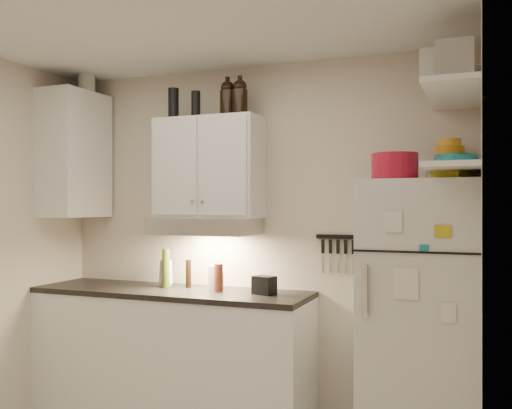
% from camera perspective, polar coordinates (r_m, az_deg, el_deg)
% --- Properties ---
extents(back_wall, '(3.20, 0.02, 2.60)m').
position_cam_1_polar(back_wall, '(4.33, -0.10, -3.32)').
color(back_wall, beige).
rests_on(back_wall, ground).
extents(right_wall, '(0.02, 3.00, 2.60)m').
position_cam_1_polar(right_wall, '(2.52, 21.86, -5.67)').
color(right_wall, beige).
rests_on(right_wall, ground).
extents(base_cabinet, '(2.10, 0.60, 0.88)m').
position_cam_1_polar(base_cabinet, '(4.42, -8.50, -14.54)').
color(base_cabinet, white).
rests_on(base_cabinet, floor).
extents(countertop, '(2.10, 0.62, 0.04)m').
position_cam_1_polar(countertop, '(4.33, -8.50, -8.64)').
color(countertop, black).
rests_on(countertop, base_cabinet).
extents(upper_cabinet, '(0.80, 0.33, 0.75)m').
position_cam_1_polar(upper_cabinet, '(4.29, -4.70, 3.66)').
color(upper_cabinet, white).
rests_on(upper_cabinet, back_wall).
extents(side_cabinet, '(0.33, 0.55, 1.00)m').
position_cam_1_polar(side_cabinet, '(4.81, -17.70, 4.76)').
color(side_cabinet, white).
rests_on(side_cabinet, left_wall).
extents(range_hood, '(0.76, 0.46, 0.12)m').
position_cam_1_polar(range_hood, '(4.23, -5.09, -2.18)').
color(range_hood, silver).
rests_on(range_hood, back_wall).
extents(fridge, '(0.70, 0.68, 1.70)m').
position_cam_1_polar(fridge, '(3.75, 16.17, -10.76)').
color(fridge, silver).
rests_on(fridge, floor).
extents(shelf_hi, '(0.30, 0.95, 0.03)m').
position_cam_1_polar(shelf_hi, '(3.59, 19.18, 10.42)').
color(shelf_hi, white).
rests_on(shelf_hi, right_wall).
extents(shelf_lo, '(0.30, 0.95, 0.03)m').
position_cam_1_polar(shelf_lo, '(3.54, 19.19, 3.41)').
color(shelf_lo, white).
rests_on(shelf_lo, right_wall).
extents(knife_strip, '(0.42, 0.02, 0.03)m').
position_cam_1_polar(knife_strip, '(4.10, 8.91, -3.22)').
color(knife_strip, black).
rests_on(knife_strip, back_wall).
extents(dutch_oven, '(0.33, 0.33, 0.17)m').
position_cam_1_polar(dutch_oven, '(3.62, 13.69, 3.69)').
color(dutch_oven, '#AB142B').
rests_on(dutch_oven, fridge).
extents(book_stack, '(0.24, 0.27, 0.07)m').
position_cam_1_polar(book_stack, '(3.54, 19.05, 3.02)').
color(book_stack, '#B39F16').
rests_on(book_stack, fridge).
extents(spice_jar, '(0.08, 0.08, 0.10)m').
position_cam_1_polar(spice_jar, '(3.63, 17.09, 3.16)').
color(spice_jar, silver).
rests_on(spice_jar, fridge).
extents(stock_pot, '(0.31, 0.31, 0.19)m').
position_cam_1_polar(stock_pot, '(3.91, 20.16, 11.19)').
color(stock_pot, silver).
rests_on(stock_pot, shelf_hi).
extents(tin_a, '(0.22, 0.20, 0.21)m').
position_cam_1_polar(tin_a, '(3.48, 18.00, 12.79)').
color(tin_a, '#AAAAAD').
rests_on(tin_a, shelf_hi).
extents(tin_b, '(0.20, 0.20, 0.19)m').
position_cam_1_polar(tin_b, '(3.28, 19.21, 13.44)').
color(tin_b, '#AAAAAD').
rests_on(tin_b, shelf_hi).
extents(bowl_teal, '(0.23, 0.23, 0.09)m').
position_cam_1_polar(bowl_teal, '(3.83, 19.07, 4.06)').
color(bowl_teal, '#187787').
rests_on(bowl_teal, shelf_lo).
extents(bowl_orange, '(0.18, 0.18, 0.05)m').
position_cam_1_polar(bowl_orange, '(3.84, 18.79, 5.13)').
color(bowl_orange, orange).
rests_on(bowl_orange, bowl_teal).
extents(bowl_yellow, '(0.14, 0.14, 0.05)m').
position_cam_1_polar(bowl_yellow, '(3.85, 18.79, 5.88)').
color(bowl_yellow, gold).
rests_on(bowl_yellow, bowl_orange).
extents(plates, '(0.24, 0.24, 0.06)m').
position_cam_1_polar(plates, '(3.50, 19.54, 4.16)').
color(plates, '#187787').
rests_on(plates, shelf_lo).
extents(growler_a, '(0.12, 0.12, 0.27)m').
position_cam_1_polar(growler_a, '(4.27, -2.86, 10.58)').
color(growler_a, black).
rests_on(growler_a, upper_cabinet).
extents(growler_b, '(0.11, 0.11, 0.26)m').
position_cam_1_polar(growler_b, '(4.20, -1.62, 10.71)').
color(growler_b, black).
rests_on(growler_b, upper_cabinet).
extents(thermos_a, '(0.08, 0.08, 0.20)m').
position_cam_1_polar(thermos_a, '(4.34, -6.04, 9.92)').
color(thermos_a, black).
rests_on(thermos_a, upper_cabinet).
extents(thermos_b, '(0.10, 0.10, 0.23)m').
position_cam_1_polar(thermos_b, '(4.43, -8.25, 9.95)').
color(thermos_b, black).
rests_on(thermos_b, upper_cabinet).
extents(side_jar, '(0.14, 0.14, 0.18)m').
position_cam_1_polar(side_jar, '(4.91, -16.57, 11.61)').
color(side_jar, silver).
rests_on(side_jar, side_cabinet).
extents(soap_bottle, '(0.13, 0.13, 0.31)m').
position_cam_1_polar(soap_bottle, '(4.47, -9.01, -6.11)').
color(soap_bottle, white).
rests_on(soap_bottle, countertop).
extents(pepper_mill, '(0.07, 0.07, 0.20)m').
position_cam_1_polar(pepper_mill, '(4.15, -3.76, -7.33)').
color(pepper_mill, brown).
rests_on(pepper_mill, countertop).
extents(oil_bottle, '(0.07, 0.07, 0.29)m').
position_cam_1_polar(oil_bottle, '(4.40, -9.00, -6.32)').
color(oil_bottle, '#465E17').
rests_on(oil_bottle, countertop).
extents(vinegar_bottle, '(0.06, 0.06, 0.21)m').
position_cam_1_polar(vinegar_bottle, '(4.38, -6.77, -6.88)').
color(vinegar_bottle, black).
rests_on(vinegar_bottle, countertop).
extents(clear_bottle, '(0.08, 0.08, 0.18)m').
position_cam_1_polar(clear_bottle, '(4.24, -4.41, -7.35)').
color(clear_bottle, silver).
rests_on(clear_bottle, countertop).
extents(red_jar, '(0.06, 0.06, 0.13)m').
position_cam_1_polar(red_jar, '(4.29, -3.68, -7.61)').
color(red_jar, '#AB142B').
rests_on(red_jar, countertop).
extents(caddy, '(0.17, 0.15, 0.13)m').
position_cam_1_polar(caddy, '(4.03, 0.82, -8.07)').
color(caddy, black).
rests_on(caddy, countertop).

